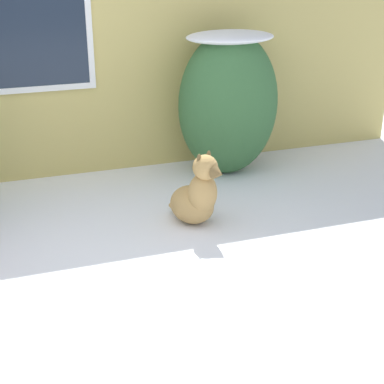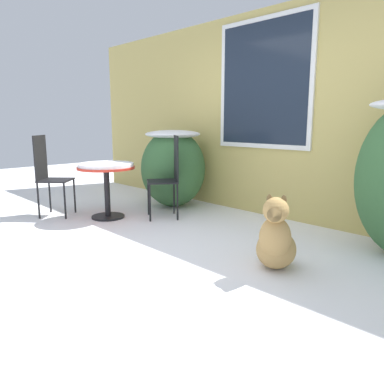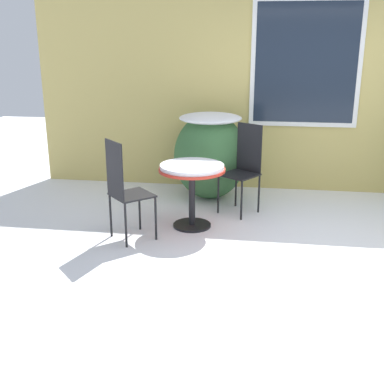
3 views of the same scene
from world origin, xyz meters
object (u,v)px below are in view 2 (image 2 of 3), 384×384
object	(u,v)px
patio_chair_far_side	(49,173)
dog	(276,241)
patio_table	(106,173)
patio_chair_near_table	(169,174)

from	to	relation	value
patio_chair_far_side	dog	xyz separation A→B (m)	(3.20, 0.58, -0.33)
dog	patio_table	bearing A→B (deg)	155.06
dog	patio_chair_far_side	bearing A→B (deg)	163.33
patio_chair_near_table	patio_chair_far_side	size ratio (longest dim) A/B	1.00
patio_chair_near_table	patio_chair_far_side	distance (m)	1.61
patio_chair_near_table	dog	xyz separation A→B (m)	(2.01, -0.51, -0.33)
patio_chair_far_side	dog	world-z (taller)	patio_chair_far_side
patio_chair_far_side	dog	size ratio (longest dim) A/B	1.60
patio_table	patio_chair_near_table	xyz separation A→B (m)	(0.55, 0.60, -0.01)
patio_chair_near_table	patio_table	bearing A→B (deg)	-98.13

